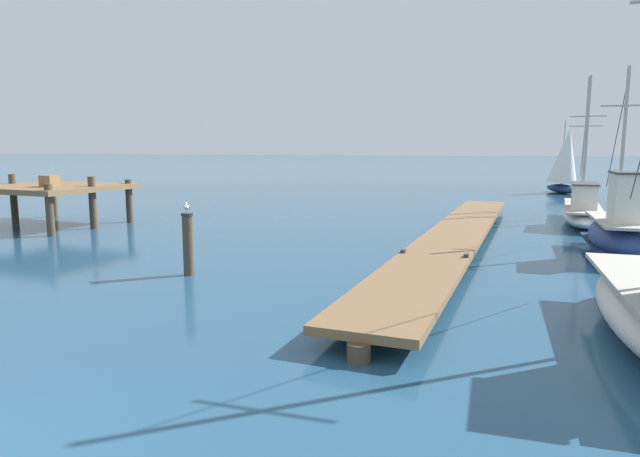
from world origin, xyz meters
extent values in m
cube|color=brown|center=(4.53, 15.13, 0.37)|extent=(3.87, 21.42, 0.16)
cylinder|color=#4C3D2D|center=(3.50, 4.51, 0.15)|extent=(0.36, 0.36, 0.29)
cylinder|color=#4C3D2D|center=(4.02, 9.82, 0.15)|extent=(0.36, 0.36, 0.29)
cylinder|color=#4C3D2D|center=(4.53, 15.13, 0.15)|extent=(0.36, 0.36, 0.29)
cylinder|color=#4C3D2D|center=(5.05, 20.44, 0.15)|extent=(0.36, 0.36, 0.29)
cylinder|color=#4C3D2D|center=(5.57, 25.76, 0.15)|extent=(0.36, 0.36, 0.29)
cube|color=#333338|center=(3.32, 10.96, 0.49)|extent=(0.14, 0.21, 0.08)
cube|color=#333338|center=(4.92, 10.81, 0.49)|extent=(0.14, 0.21, 0.08)
ellipsoid|color=navy|center=(9.15, 14.62, 0.54)|extent=(1.70, 4.53, 1.08)
cube|color=#B2AD9E|center=(9.15, 14.62, 1.04)|extent=(1.50, 4.07, 0.08)
cube|color=#19234C|center=(9.15, 14.62, 0.30)|extent=(1.72, 4.44, 0.08)
cube|color=silver|center=(9.12, 13.96, 1.76)|extent=(0.77, 1.37, 1.35)
cube|color=#3D3D42|center=(9.12, 13.96, 2.46)|extent=(0.83, 1.48, 0.06)
cylinder|color=#B2ADA3|center=(9.16, 14.85, 3.28)|extent=(0.11, 0.11, 4.39)
cylinder|color=#B2ADA3|center=(9.16, 14.85, 4.36)|extent=(1.34, 0.13, 0.06)
cylinder|color=#333338|center=(9.22, 16.03, 3.50)|extent=(0.14, 2.28, 3.25)
ellipsoid|color=silver|center=(9.39, 21.85, 0.38)|extent=(2.44, 7.23, 0.77)
cube|color=#B2AD9E|center=(9.39, 21.85, 0.73)|extent=(2.17, 6.50, 0.08)
cube|color=silver|center=(9.25, 20.79, 1.23)|extent=(1.17, 2.16, 0.93)
cube|color=#3D3D42|center=(9.25, 20.79, 1.72)|extent=(1.26, 2.34, 0.06)
cylinder|color=#B2ADA3|center=(9.44, 22.20, 3.42)|extent=(0.11, 0.11, 5.32)
cylinder|color=#B2ADA3|center=(9.44, 22.20, 4.43)|extent=(1.36, 0.24, 0.06)
cylinder|color=#333338|center=(9.63, 23.62, 3.69)|extent=(0.39, 2.74, 3.93)
cylinder|color=#B2ADA3|center=(9.65, 23.78, 3.49)|extent=(0.11, 0.11, 5.44)
cylinder|color=#B2ADA3|center=(9.65, 23.78, 4.08)|extent=(1.36, 0.24, 0.06)
cylinder|color=#333338|center=(9.84, 25.24, 3.76)|extent=(0.40, 2.81, 4.02)
cube|color=brown|center=(-11.47, 15.26, 1.55)|extent=(5.77, 5.34, 0.20)
cylinder|color=#4C3D2D|center=(-9.55, 12.99, 0.94)|extent=(0.28, 0.28, 1.87)
cylinder|color=#4C3D2D|center=(-13.39, 17.53, 0.86)|extent=(0.28, 0.28, 1.72)
cylinder|color=#4C3D2D|center=(-9.02, 16.95, 0.91)|extent=(0.28, 0.28, 1.81)
cylinder|color=#4C3D2D|center=(-13.65, 15.56, 1.02)|extent=(0.28, 0.28, 2.04)
cylinder|color=#4C3D2D|center=(-9.28, 14.97, 1.02)|extent=(0.28, 0.28, 2.04)
cube|color=olive|center=(-10.79, 14.46, 1.87)|extent=(0.66, 0.56, 0.44)
cylinder|color=#4C3D2D|center=(-1.75, 8.87, 0.78)|extent=(0.26, 0.26, 1.56)
cylinder|color=#28282D|center=(-1.75, 8.87, 1.53)|extent=(0.30, 0.30, 0.06)
cylinder|color=gold|center=(-1.77, 8.86, 1.59)|extent=(0.01, 0.01, 0.07)
cylinder|color=gold|center=(-1.73, 8.89, 1.59)|extent=(0.01, 0.01, 0.07)
ellipsoid|color=white|center=(-1.75, 8.87, 1.70)|extent=(0.27, 0.29, 0.13)
ellipsoid|color=silver|center=(-1.78, 8.82, 1.71)|extent=(0.17, 0.21, 0.09)
ellipsoid|color=#383838|center=(-1.71, 8.74, 1.70)|extent=(0.06, 0.07, 0.04)
ellipsoid|color=silver|center=(-1.70, 8.89, 1.71)|extent=(0.17, 0.21, 0.09)
ellipsoid|color=#383838|center=(-1.63, 8.80, 1.70)|extent=(0.06, 0.07, 0.04)
cone|color=white|center=(-1.66, 8.76, 1.70)|extent=(0.10, 0.11, 0.07)
sphere|color=white|center=(-1.82, 8.96, 1.78)|extent=(0.08, 0.08, 0.08)
cone|color=gold|center=(-1.85, 9.00, 1.78)|extent=(0.05, 0.05, 0.02)
ellipsoid|color=navy|center=(10.81, 38.12, 0.30)|extent=(2.32, 4.07, 0.60)
cylinder|color=#B2ADA3|center=(10.78, 38.21, 2.77)|extent=(0.08, 0.08, 4.33)
cone|color=silver|center=(10.89, 37.88, 2.55)|extent=(2.85, 2.62, 3.87)
camera|label=1|loc=(5.08, -3.21, 3.18)|focal=31.00mm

